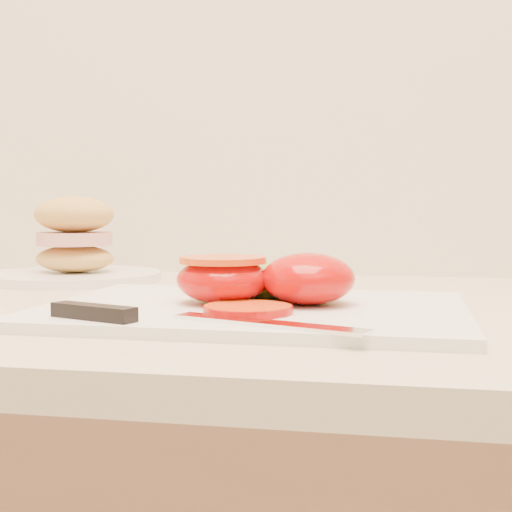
# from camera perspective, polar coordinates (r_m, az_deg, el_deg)

# --- Properties ---
(cutting_board) EXTENTS (0.39, 0.29, 0.01)m
(cutting_board) POSITION_cam_1_polar(r_m,az_deg,el_deg) (0.67, -0.17, -4.35)
(cutting_board) COLOR white
(cutting_board) RESTS_ON counter
(tomato_half_dome) EXTENTS (0.09, 0.09, 0.05)m
(tomato_half_dome) POSITION_cam_1_polar(r_m,az_deg,el_deg) (0.67, 4.17, -1.82)
(tomato_half_dome) COLOR #C40802
(tomato_half_dome) RESTS_ON cutting_board
(tomato_half_cut) EXTENTS (0.09, 0.09, 0.04)m
(tomato_half_cut) POSITION_cam_1_polar(r_m,az_deg,el_deg) (0.68, -2.66, -1.76)
(tomato_half_cut) COLOR #C40802
(tomato_half_cut) RESTS_ON cutting_board
(tomato_slice_0) EXTENTS (0.08, 0.08, 0.01)m
(tomato_slice_0) POSITION_cam_1_polar(r_m,az_deg,el_deg) (0.61, -0.65, -4.27)
(tomato_slice_0) COLOR #FE5C1B
(tomato_slice_0) RESTS_ON cutting_board
(lettuce_leaf_0) EXTENTS (0.18, 0.16, 0.03)m
(lettuce_leaf_0) POSITION_cam_1_polar(r_m,az_deg,el_deg) (0.75, -0.09, -1.97)
(lettuce_leaf_0) COLOR #73A62C
(lettuce_leaf_0) RESTS_ON cutting_board
(lettuce_leaf_1) EXTENTS (0.13, 0.13, 0.02)m
(lettuce_leaf_1) POSITION_cam_1_polar(r_m,az_deg,el_deg) (0.74, 3.65, -2.22)
(lettuce_leaf_1) COLOR #73A62C
(lettuce_leaf_1) RESTS_ON cutting_board
(knife) EXTENTS (0.27, 0.08, 0.01)m
(knife) POSITION_cam_1_polar(r_m,az_deg,el_deg) (0.57, -7.71, -4.81)
(knife) COLOR silver
(knife) RESTS_ON cutting_board
(sandwich_plate) EXTENTS (0.23, 0.23, 0.12)m
(sandwich_plate) POSITION_cam_1_polar(r_m,az_deg,el_deg) (1.00, -14.29, 0.41)
(sandwich_plate) COLOR white
(sandwich_plate) RESTS_ON counter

